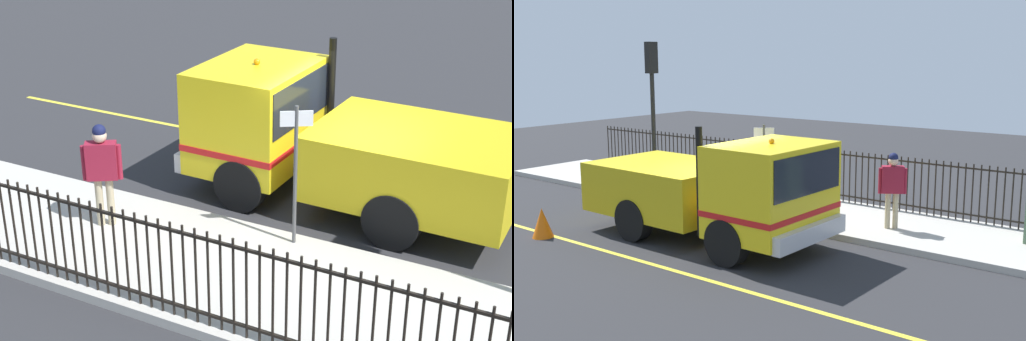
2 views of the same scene
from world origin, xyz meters
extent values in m
plane|color=#2B2B2D|center=(0.00, 0.00, 0.00)|extent=(46.45, 46.45, 0.00)
cube|color=#B7B2A8|center=(2.97, 0.00, 0.08)|extent=(3.01, 21.11, 0.15)
cube|color=yellow|center=(-2.18, 0.00, 0.00)|extent=(0.12, 19.00, 0.01)
cube|color=yellow|center=(-0.25, -1.88, 1.42)|extent=(2.46, 1.87, 1.87)
cube|color=black|center=(-0.25, -1.88, 1.83)|extent=(2.27, 1.90, 0.82)
cube|color=gold|center=(-0.19, 1.19, 1.05)|extent=(2.49, 3.46, 1.14)
cube|color=silver|center=(-0.27, -2.87, 0.63)|extent=(2.31, 0.24, 0.36)
cube|color=red|center=(-0.25, -1.88, 1.00)|extent=(2.48, 1.88, 0.12)
cylinder|color=black|center=(0.85, -1.63, 0.48)|extent=(0.32, 0.97, 0.96)
cylinder|color=black|center=(-1.34, -1.59, 0.48)|extent=(0.32, 0.97, 0.96)
cylinder|color=black|center=(0.90, 1.17, 0.48)|extent=(0.32, 0.97, 0.96)
cylinder|color=black|center=(-1.29, 1.21, 0.48)|extent=(0.32, 0.97, 0.96)
sphere|color=orange|center=(-0.25, -1.88, 2.40)|extent=(0.12, 0.12, 0.12)
cylinder|color=black|center=(-1.30, -0.85, 1.60)|extent=(0.14, 0.14, 2.25)
cube|color=maroon|center=(2.64, -3.20, 1.31)|extent=(0.46, 0.54, 0.63)
sphere|color=beige|center=(2.64, -3.20, 1.74)|extent=(0.23, 0.23, 0.23)
sphere|color=#14193F|center=(2.64, -3.20, 1.82)|extent=(0.22, 0.22, 0.22)
cylinder|color=tan|center=(2.69, -3.27, 0.57)|extent=(0.13, 0.13, 0.84)
cylinder|color=tan|center=(2.59, -3.12, 0.57)|extent=(0.13, 0.13, 0.84)
cylinder|color=maroon|center=(2.79, -3.44, 1.28)|extent=(0.09, 0.09, 0.60)
cylinder|color=maroon|center=(2.49, -2.96, 1.28)|extent=(0.09, 0.09, 0.60)
cylinder|color=black|center=(4.32, -3.74, 0.86)|extent=(0.04, 0.04, 1.42)
cylinder|color=black|center=(4.32, -3.55, 0.86)|extent=(0.04, 0.04, 1.42)
cylinder|color=black|center=(4.32, -3.36, 0.86)|extent=(0.04, 0.04, 1.42)
cylinder|color=black|center=(4.32, -3.18, 0.86)|extent=(0.04, 0.04, 1.42)
cylinder|color=black|center=(4.32, -2.99, 0.86)|extent=(0.04, 0.04, 1.42)
cylinder|color=black|center=(4.32, -2.80, 0.86)|extent=(0.04, 0.04, 1.42)
cylinder|color=black|center=(4.32, -2.62, 0.86)|extent=(0.04, 0.04, 1.42)
cylinder|color=black|center=(4.32, -2.43, 0.86)|extent=(0.04, 0.04, 1.42)
cylinder|color=black|center=(4.32, -2.24, 0.86)|extent=(0.04, 0.04, 1.42)
cylinder|color=black|center=(4.32, -2.06, 0.86)|extent=(0.04, 0.04, 1.42)
cylinder|color=black|center=(4.32, -1.87, 0.86)|extent=(0.04, 0.04, 1.42)
cylinder|color=black|center=(4.32, -1.68, 0.86)|extent=(0.04, 0.04, 1.42)
cylinder|color=black|center=(4.32, -1.50, 0.86)|extent=(0.04, 0.04, 1.42)
cylinder|color=black|center=(4.32, -1.31, 0.86)|extent=(0.04, 0.04, 1.42)
cylinder|color=black|center=(4.32, -1.12, 0.86)|extent=(0.04, 0.04, 1.42)
cylinder|color=black|center=(4.32, -0.93, 0.86)|extent=(0.04, 0.04, 1.42)
cylinder|color=black|center=(4.32, -0.75, 0.86)|extent=(0.04, 0.04, 1.42)
cylinder|color=black|center=(4.32, -0.56, 0.86)|extent=(0.04, 0.04, 1.42)
cylinder|color=black|center=(4.32, -0.37, 0.86)|extent=(0.04, 0.04, 1.42)
cylinder|color=black|center=(4.32, -0.19, 0.86)|extent=(0.04, 0.04, 1.42)
cylinder|color=black|center=(4.32, 0.00, 0.86)|extent=(0.04, 0.04, 1.42)
cylinder|color=black|center=(4.32, 0.19, 0.86)|extent=(0.04, 0.04, 1.42)
cylinder|color=black|center=(4.32, 0.37, 0.86)|extent=(0.04, 0.04, 1.42)
cylinder|color=black|center=(4.32, 0.56, 0.86)|extent=(0.04, 0.04, 1.42)
cylinder|color=black|center=(4.32, 0.75, 0.86)|extent=(0.04, 0.04, 1.42)
cylinder|color=black|center=(4.32, 0.93, 0.86)|extent=(0.04, 0.04, 1.42)
cylinder|color=black|center=(4.32, 1.12, 0.86)|extent=(0.04, 0.04, 1.42)
cylinder|color=black|center=(4.32, 1.31, 0.86)|extent=(0.04, 0.04, 1.42)
cylinder|color=black|center=(4.32, 1.50, 0.86)|extent=(0.04, 0.04, 1.42)
cylinder|color=black|center=(4.32, 1.68, 0.86)|extent=(0.04, 0.04, 1.42)
cylinder|color=black|center=(4.32, 1.87, 0.86)|extent=(0.04, 0.04, 1.42)
cylinder|color=black|center=(4.32, 2.06, 0.86)|extent=(0.04, 0.04, 1.42)
cylinder|color=black|center=(4.32, 2.24, 0.86)|extent=(0.04, 0.04, 1.42)
cylinder|color=black|center=(4.32, 2.43, 0.86)|extent=(0.04, 0.04, 1.42)
cube|color=black|center=(4.32, 0.00, 1.46)|extent=(0.04, 17.94, 0.04)
cube|color=black|center=(4.32, 0.00, 0.32)|extent=(0.04, 17.94, 0.04)
cylinder|color=#4C4C4C|center=(1.74, -0.17, 1.30)|extent=(0.06, 0.06, 2.30)
cube|color=white|center=(1.74, -0.17, 2.25)|extent=(0.29, 0.44, 0.24)
camera|label=1|loc=(11.49, 4.30, 6.14)|focal=53.55mm
camera|label=2|loc=(-10.44, -9.49, 4.16)|focal=44.42mm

